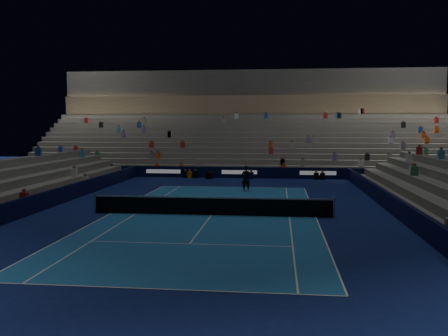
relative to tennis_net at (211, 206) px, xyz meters
The scene contains 9 objects.
ground 0.50m from the tennis_net, ahead, with size 90.00×90.00×0.00m, color #0D1951.
court_surface 0.50m from the tennis_net, ahead, with size 10.97×23.77×0.01m, color #1C5E9C.
sponsor_barrier_far 18.50m from the tennis_net, 90.00° to the left, with size 44.00×0.25×1.00m, color black.
sponsor_barrier_east 9.70m from the tennis_net, ahead, with size 0.25×37.00×1.00m, color black.
sponsor_barrier_west 9.70m from the tennis_net, behind, with size 0.25×37.00×1.00m, color black.
grandstand_main 28.05m from the tennis_net, 90.00° to the left, with size 44.00×15.20×11.20m.
tennis_net is the anchor object (origin of this frame).
tennis_player 9.66m from the tennis_net, 82.95° to the left, with size 0.68×0.45×1.86m, color black.
broadcast_camera 17.71m from the tennis_net, 98.44° to the left, with size 0.64×1.01×0.63m.
Camera 1 is at (3.53, -25.49, 4.77)m, focal length 39.29 mm.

